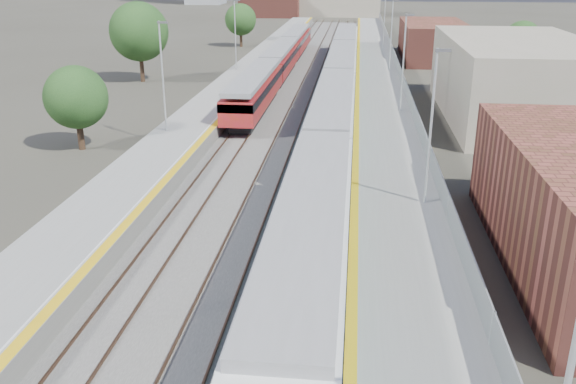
# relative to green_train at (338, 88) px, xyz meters

# --- Properties ---
(ground) EXTENTS (320.00, 320.00, 0.00)m
(ground) POSITION_rel_green_train_xyz_m (-1.50, 5.39, -2.27)
(ground) COLOR #47443A
(ground) RESTS_ON ground
(ballast_bed) EXTENTS (10.50, 155.00, 0.06)m
(ballast_bed) POSITION_rel_green_train_xyz_m (-3.75, 7.89, -2.24)
(ballast_bed) COLOR #565451
(ballast_bed) RESTS_ON ground
(tracks) EXTENTS (8.96, 160.00, 0.17)m
(tracks) POSITION_rel_green_train_xyz_m (-3.15, 9.56, -2.16)
(tracks) COLOR #4C3323
(tracks) RESTS_ON ground
(platform_right) EXTENTS (4.70, 155.00, 8.52)m
(platform_right) POSITION_rel_green_train_xyz_m (3.78, 7.88, -1.73)
(platform_right) COLOR slate
(platform_right) RESTS_ON ground
(platform_left) EXTENTS (4.30, 155.00, 8.52)m
(platform_left) POSITION_rel_green_train_xyz_m (-10.55, 7.88, -1.75)
(platform_left) COLOR slate
(platform_left) RESTS_ON ground
(green_train) EXTENTS (2.93, 81.40, 3.22)m
(green_train) POSITION_rel_green_train_xyz_m (0.00, 0.00, 0.00)
(green_train) COLOR black
(green_train) RESTS_ON ground
(red_train) EXTENTS (2.64, 53.70, 3.34)m
(red_train) POSITION_rel_green_train_xyz_m (-7.00, 17.58, -0.29)
(red_train) COLOR black
(red_train) RESTS_ON ground
(tree_a) EXTENTS (4.26, 4.26, 5.78)m
(tree_a) POSITION_rel_green_train_xyz_m (-17.22, -12.46, 1.37)
(tree_a) COLOR #382619
(tree_a) RESTS_ON ground
(tree_b) EXTENTS (6.21, 6.21, 8.41)m
(tree_b) POSITION_rel_green_train_xyz_m (-21.57, 12.89, 3.03)
(tree_b) COLOR #382619
(tree_b) RESTS_ON ground
(tree_c) EXTENTS (4.74, 4.74, 6.43)m
(tree_c) POSITION_rel_green_train_xyz_m (-16.32, 43.22, 1.78)
(tree_c) COLOR #382619
(tree_c) RESTS_ON ground
(tree_d) EXTENTS (4.31, 4.31, 5.83)m
(tree_d) POSITION_rel_green_train_xyz_m (20.80, 24.92, 1.40)
(tree_d) COLOR #382619
(tree_d) RESTS_ON ground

